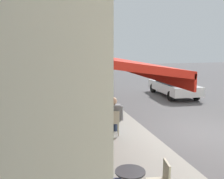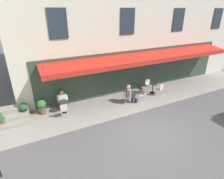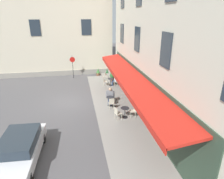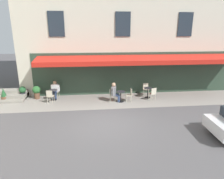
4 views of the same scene
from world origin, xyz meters
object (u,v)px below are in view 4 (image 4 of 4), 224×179
(cafe_chair_cream_facing_street, at_px, (153,93))
(potted_plant_entrance_left, at_px, (23,92))
(cafe_chair_cream_kerbside, at_px, (50,95))
(cafe_table_streetside, at_px, (121,95))
(cafe_chair_cream_corner_right, at_px, (146,88))
(seated_patron_in_white, at_px, (55,89))
(seated_companion_in_grey, at_px, (115,92))
(potted_plant_under_sign, at_px, (4,95))
(cafe_chair_cream_corner_left, at_px, (112,94))
(cafe_table_mid_terrace, at_px, (148,91))
(cafe_chair_cream_near_door, at_px, (130,94))
(potted_plant_by_steps, at_px, (37,91))
(cafe_table_near_entrance, at_px, (53,93))
(cafe_chair_cream_back_row, at_px, (56,90))

(cafe_chair_cream_facing_street, distance_m, potted_plant_entrance_left, 9.38)
(cafe_chair_cream_kerbside, height_order, cafe_table_streetside, cafe_chair_cream_kerbside)
(cafe_chair_cream_facing_street, height_order, cafe_chair_cream_corner_right, same)
(cafe_table_streetside, relative_size, seated_patron_in_white, 0.59)
(cafe_chair_cream_kerbside, distance_m, seated_companion_in_grey, 4.42)
(potted_plant_under_sign, bearing_deg, cafe_chair_cream_corner_left, 172.90)
(cafe_table_streetside, height_order, seated_patron_in_white, seated_patron_in_white)
(cafe_table_streetside, relative_size, seated_companion_in_grey, 0.55)
(cafe_table_mid_terrace, height_order, cafe_table_streetside, same)
(cafe_chair_cream_near_door, relative_size, seated_companion_in_grey, 0.67)
(cafe_chair_cream_facing_street, bearing_deg, cafe_chair_cream_kerbside, -1.42)
(cafe_chair_cream_facing_street, xyz_separation_m, cafe_chair_cream_corner_left, (2.92, -0.04, 0.00))
(cafe_chair_cream_facing_street, xyz_separation_m, potted_plant_under_sign, (10.43, -0.98, -0.10))
(cafe_table_streetside, distance_m, cafe_chair_cream_corner_left, 0.63)
(cafe_table_streetside, bearing_deg, potted_plant_by_steps, -12.26)
(cafe_chair_cream_facing_street, height_order, potted_plant_under_sign, same)
(cafe_table_near_entrance, relative_size, cafe_chair_cream_near_door, 0.82)
(cafe_table_streetside, relative_size, cafe_chair_cream_near_door, 0.82)
(cafe_chair_cream_near_door, bearing_deg, cafe_chair_cream_corner_left, -6.16)
(cafe_table_mid_terrace, distance_m, cafe_chair_cream_corner_right, 0.63)
(cafe_chair_cream_corner_left, relative_size, potted_plant_entrance_left, 1.02)
(cafe_chair_cream_back_row, bearing_deg, potted_plant_entrance_left, 0.25)
(seated_patron_in_white, bearing_deg, cafe_chair_cream_back_row, -98.97)
(cafe_table_near_entrance, distance_m, cafe_table_mid_terrace, 6.81)
(cafe_chair_cream_facing_street, relative_size, cafe_chair_cream_corner_left, 1.00)
(cafe_chair_cream_corner_right, bearing_deg, cafe_chair_cream_kerbside, 8.64)
(cafe_chair_cream_back_row, height_order, seated_patron_in_white, seated_patron_in_white)
(cafe_chair_cream_corner_left, bearing_deg, cafe_chair_cream_back_row, -19.13)
(cafe_chair_cream_kerbside, relative_size, cafe_chair_cream_facing_street, 1.00)
(cafe_table_near_entrance, height_order, seated_companion_in_grey, seated_companion_in_grey)
(seated_patron_in_white, bearing_deg, potted_plant_entrance_left, -4.93)
(cafe_table_streetside, height_order, cafe_chair_cream_near_door, cafe_chair_cream_near_door)
(cafe_table_streetside, relative_size, cafe_chair_cream_corner_left, 0.82)
(cafe_chair_cream_facing_street, distance_m, cafe_table_streetside, 2.31)
(potted_plant_entrance_left, bearing_deg, cafe_chair_cream_near_door, 168.79)
(cafe_table_mid_terrace, distance_m, cafe_chair_cream_corner_left, 2.78)
(cafe_chair_cream_back_row, relative_size, cafe_chair_cream_near_door, 1.00)
(cafe_chair_cream_near_door, relative_size, potted_plant_entrance_left, 1.02)
(seated_companion_in_grey, bearing_deg, cafe_chair_cream_kerbside, -2.35)
(potted_plant_entrance_left, bearing_deg, seated_companion_in_grey, 167.82)
(cafe_table_near_entrance, relative_size, cafe_chair_cream_facing_street, 0.82)
(cafe_chair_cream_near_door, bearing_deg, cafe_table_near_entrance, -9.50)
(seated_companion_in_grey, relative_size, potted_plant_by_steps, 1.43)
(cafe_chair_cream_kerbside, xyz_separation_m, cafe_chair_cream_back_row, (-0.21, -1.25, 0.00))
(potted_plant_by_steps, bearing_deg, cafe_table_streetside, 167.74)
(cafe_chair_cream_kerbside, relative_size, cafe_table_streetside, 1.21)
(seated_patron_in_white, bearing_deg, cafe_chair_cream_corner_right, -179.83)
(cafe_chair_cream_kerbside, height_order, seated_patron_in_white, seated_patron_in_white)
(cafe_table_streetside, height_order, seated_companion_in_grey, seated_companion_in_grey)
(seated_patron_in_white, relative_size, potted_plant_by_steps, 1.35)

